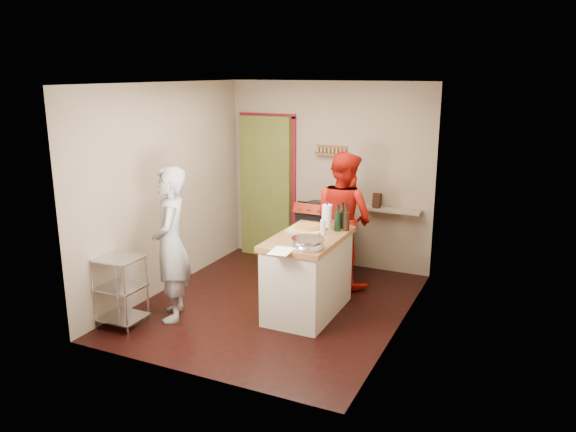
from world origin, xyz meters
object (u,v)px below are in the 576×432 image
object	(u,v)px
stove	(322,238)
island	(308,273)
person_stripe	(171,244)
person_red	(343,219)
wire_shelving	(120,288)

from	to	relation	value
stove	island	size ratio (longest dim) A/B	0.72
person_stripe	person_red	size ratio (longest dim) A/B	0.99
wire_shelving	island	bearing A→B (deg)	34.36
stove	person_stripe	size ratio (longest dim) A/B	0.58
island	wire_shelving	bearing A→B (deg)	-145.64
wire_shelving	person_stripe	world-z (taller)	person_stripe
stove	island	world-z (taller)	island
wire_shelving	island	distance (m)	2.09
stove	person_red	xyz separation A→B (m)	(0.43, -0.37, 0.43)
person_red	island	bearing A→B (deg)	112.43
stove	island	distance (m)	1.50
wire_shelving	person_red	size ratio (longest dim) A/B	0.46
wire_shelving	person_stripe	size ratio (longest dim) A/B	0.46
person_stripe	person_red	xyz separation A→B (m)	(1.38, 1.83, 0.01)
stove	wire_shelving	xyz separation A→B (m)	(-1.33, -2.62, -0.01)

